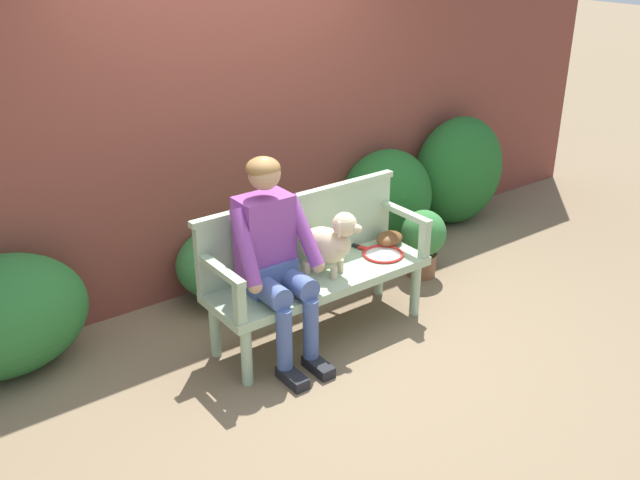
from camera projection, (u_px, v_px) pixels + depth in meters
name	position (u px, v px, depth m)	size (l,w,h in m)	color
ground_plane	(320.00, 333.00, 4.92)	(40.00, 40.00, 0.00)	#7A664C
brick_garden_fence	(223.00, 115.00, 5.27)	(8.00, 0.30, 2.56)	brown
hedge_bush_far_right	(238.00, 258.00, 5.33)	(0.96, 0.74, 0.58)	#337538
hedge_bush_mid_right	(459.00, 170.00, 6.53)	(0.94, 0.64, 1.00)	#1E5B23
hedge_bush_far_left	(386.00, 198.00, 6.11)	(0.84, 0.69, 0.84)	#1E5B23
hedge_bush_mid_left	(3.00, 317.00, 4.37)	(1.04, 0.73, 0.77)	#286B2D
garden_bench	(320.00, 282.00, 4.76)	(1.56, 0.51, 0.46)	#9EB793
bench_backrest	(300.00, 228.00, 4.79)	(1.60, 0.06, 0.50)	#9EB793
bench_armrest_left_end	(228.00, 284.00, 4.18)	(0.06, 0.51, 0.28)	#9EB793
bench_armrest_right_end	(412.00, 224.00, 4.99)	(0.06, 0.51, 0.28)	#9EB793
person_seated	(272.00, 253.00, 4.41)	(0.56, 0.66, 1.33)	black
dog_on_bench	(329.00, 242.00, 4.66)	(0.35, 0.44, 0.45)	beige
tennis_racket	(380.00, 253.00, 5.01)	(0.37, 0.58, 0.03)	red
baseball_glove	(389.00, 238.00, 5.15)	(0.22, 0.17, 0.09)	brown
potted_plant	(423.00, 239.00, 5.59)	(0.35, 0.35, 0.55)	brown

